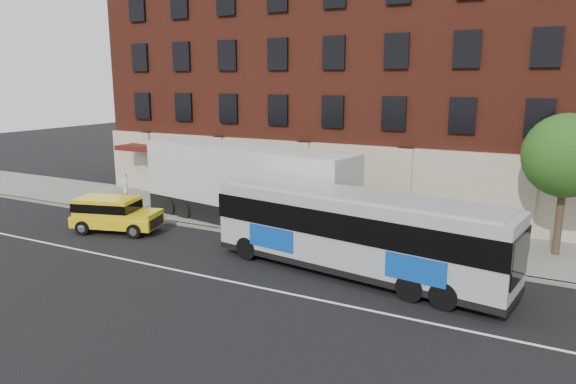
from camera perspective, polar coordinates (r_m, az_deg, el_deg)
The scene contains 10 objects.
ground at distance 21.70m, azimuth -12.22°, elevation -8.91°, with size 120.00×120.00×0.00m, color black.
sidewalk at distance 28.78m, azimuth -0.76°, elevation -3.19°, with size 60.00×6.00×0.15m, color gray.
kerb at distance 26.28m, azimuth -3.87°, elevation -4.72°, with size 60.00×0.25×0.15m, color gray.
lane_line at distance 22.05m, azimuth -11.38°, elevation -8.50°, with size 60.00×0.12×0.01m, color white.
building at distance 34.94m, azimuth 5.48°, elevation 11.92°, with size 30.00×12.10×15.00m.
sign_pole at distance 31.21m, azimuth -17.22°, elevation 0.07°, with size 0.30×0.20×2.50m.
street_tree at distance 25.15m, azimuth 28.17°, elevation 3.20°, with size 3.60×3.60×6.20m.
city_bus at distance 20.91m, azimuth 7.42°, elevation -4.16°, with size 12.54×4.39×3.37m.
yellow_suv at distance 28.33m, azimuth -18.60°, elevation -2.12°, with size 4.79×2.94×1.78m.
shipping_container at distance 27.82m, azimuth -4.70°, elevation 0.55°, with size 13.08×4.79×4.27m.
Camera 1 is at (13.15, -15.44, 7.70)m, focal length 32.56 mm.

